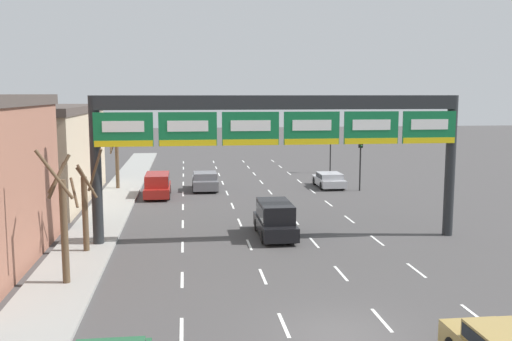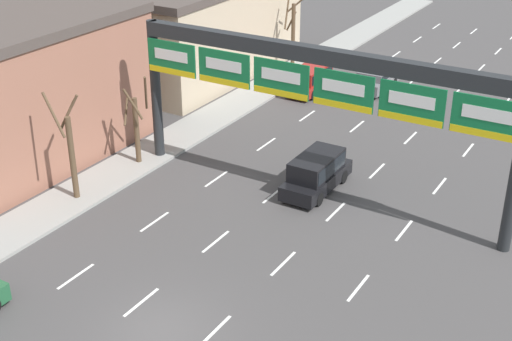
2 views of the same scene
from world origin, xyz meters
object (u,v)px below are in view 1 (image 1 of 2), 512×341
at_px(tree_bare_second, 86,204).
at_px(tree_bare_closest, 116,154).
at_px(tree_bare_furthest, 63,220).
at_px(sign_gantry, 280,126).
at_px(suv_red, 157,184).
at_px(suv_black, 275,218).
at_px(traffic_light_near_gantry, 361,152).
at_px(car_grey, 205,181).
at_px(traffic_light_mid_block, 331,139).
at_px(car_silver, 329,179).

bearing_deg(tree_bare_second, tree_bare_closest, 92.17).
bearing_deg(tree_bare_furthest, sign_gantry, 31.79).
relative_size(suv_red, tree_bare_furthest, 0.87).
distance_m(suv_black, traffic_light_near_gantry, 16.02).
distance_m(car_grey, tree_bare_furthest, 22.71).
xyz_separation_m(suv_black, traffic_light_near_gantry, (8.75, 13.26, 2.03)).
bearing_deg(suv_red, traffic_light_mid_block, 34.61).
xyz_separation_m(tree_bare_closest, tree_bare_second, (0.69, -18.17, -0.42)).
bearing_deg(car_silver, tree_bare_closest, 176.90).
relative_size(traffic_light_mid_block, tree_bare_second, 0.94).
bearing_deg(traffic_light_mid_block, tree_bare_closest, -158.83).
bearing_deg(traffic_light_mid_block, traffic_light_near_gantry, -91.52).
xyz_separation_m(tree_bare_second, tree_bare_furthest, (-0.08, -4.60, 0.27)).
xyz_separation_m(sign_gantry, traffic_light_near_gantry, (8.64, 14.12, -2.80)).
height_order(sign_gantry, tree_bare_furthest, sign_gantry).
relative_size(traffic_light_mid_block, tree_bare_furthest, 0.86).
xyz_separation_m(traffic_light_mid_block, tree_bare_closest, (-18.97, -7.35, -0.46)).
xyz_separation_m(sign_gantry, traffic_light_mid_block, (8.91, 24.25, -2.59)).
relative_size(car_grey, car_silver, 0.97).
height_order(sign_gantry, tree_bare_second, sign_gantry).
xyz_separation_m(suv_black, tree_bare_furthest, (-9.35, -6.72, 1.63)).
bearing_deg(car_grey, car_silver, 0.60).
relative_size(sign_gantry, tree_bare_second, 3.87).
bearing_deg(suv_red, tree_bare_furthest, -97.91).
distance_m(suv_red, tree_bare_closest, 5.12).
height_order(suv_red, traffic_light_near_gantry, traffic_light_near_gantry).
xyz_separation_m(tree_bare_closest, tree_bare_furthest, (0.60, -22.77, -0.14)).
relative_size(car_grey, tree_bare_second, 0.83).
distance_m(sign_gantry, traffic_light_near_gantry, 16.79).
distance_m(traffic_light_near_gantry, traffic_light_mid_block, 10.14).
bearing_deg(sign_gantry, tree_bare_closest, 120.78).
bearing_deg(suv_black, tree_bare_furthest, -144.29).
height_order(suv_black, traffic_light_mid_block, traffic_light_mid_block).
bearing_deg(traffic_light_mid_block, tree_bare_second, -125.63).
distance_m(car_grey, car_silver, 9.92).
distance_m(traffic_light_mid_block, tree_bare_second, 31.40).
bearing_deg(tree_bare_closest, tree_bare_furthest, -88.48).
relative_size(traffic_light_near_gantry, tree_bare_furthest, 0.80).
height_order(suv_red, tree_bare_second, tree_bare_second).
relative_size(suv_red, car_silver, 1.12).
height_order(car_grey, suv_red, suv_red).
height_order(traffic_light_near_gantry, tree_bare_closest, tree_bare_closest).
height_order(car_silver, tree_bare_second, tree_bare_second).
relative_size(car_grey, tree_bare_closest, 0.79).
distance_m(tree_bare_second, tree_bare_furthest, 4.61).
bearing_deg(car_grey, tree_bare_second, -109.68).
distance_m(traffic_light_near_gantry, tree_bare_closest, 18.91).
relative_size(sign_gantry, traffic_light_mid_block, 4.10).
distance_m(car_silver, tree_bare_furthest, 27.25).
xyz_separation_m(suv_red, traffic_light_near_gantry, (15.42, 0.69, 2.10)).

